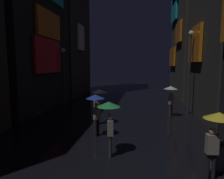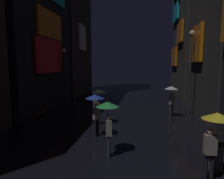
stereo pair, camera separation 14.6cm
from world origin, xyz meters
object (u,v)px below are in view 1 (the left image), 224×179
(pedestrian_midstreet_left_black, at_px, (98,97))
(pedestrian_near_crossing_green, at_px, (109,114))
(streetlamp_right_far, at_px, (190,63))
(streetlamp_left_far, at_px, (64,69))
(pedestrian_midstreet_centre_clear, at_px, (171,93))
(pedestrian_foreground_right_yellow, at_px, (217,127))
(trash_bin, at_px, (217,155))
(pedestrian_foreground_left_blue, at_px, (96,104))
(bicycle_parked_at_storefront, at_px, (38,116))

(pedestrian_midstreet_left_black, relative_size, pedestrian_near_crossing_green, 1.00)
(streetlamp_right_far, bearing_deg, streetlamp_left_far, 170.76)
(pedestrian_near_crossing_green, distance_m, streetlamp_right_far, 8.89)
(pedestrian_midstreet_centre_clear, relative_size, streetlamp_left_far, 0.43)
(pedestrian_midstreet_centre_clear, height_order, streetlamp_right_far, streetlamp_right_far)
(pedestrian_foreground_right_yellow, bearing_deg, pedestrian_midstreet_centre_clear, 92.44)
(pedestrian_foreground_right_yellow, bearing_deg, trash_bin, 65.68)
(streetlamp_right_far, relative_size, streetlamp_left_far, 1.19)
(pedestrian_foreground_left_blue, xyz_separation_m, pedestrian_midstreet_left_black, (-0.33, 2.03, 0.00))
(pedestrian_foreground_left_blue, xyz_separation_m, pedestrian_near_crossing_green, (0.97, -1.88, 0.00))
(pedestrian_midstreet_left_black, relative_size, bicycle_parked_at_storefront, 1.17)
(bicycle_parked_at_storefront, xyz_separation_m, streetlamp_right_far, (9.60, 3.57, 3.25))
(streetlamp_left_far, bearing_deg, trash_bin, -45.48)
(streetlamp_right_far, height_order, trash_bin, streetlamp_right_far)
(pedestrian_midstreet_centre_clear, height_order, pedestrian_near_crossing_green, same)
(pedestrian_foreground_right_yellow, bearing_deg, pedestrian_foreground_left_blue, 145.45)
(pedestrian_foreground_right_yellow, xyz_separation_m, streetlamp_right_far, (1.04, 8.58, 1.97))
(pedestrian_near_crossing_green, bearing_deg, bicycle_parked_at_storefront, 143.07)
(trash_bin, bearing_deg, pedestrian_midstreet_left_black, 139.63)
(pedestrian_near_crossing_green, height_order, streetlamp_left_far, streetlamp_left_far)
(pedestrian_foreground_right_yellow, bearing_deg, streetlamp_right_far, 83.11)
(bicycle_parked_at_storefront, relative_size, trash_bin, 1.95)
(streetlamp_left_far, relative_size, trash_bin, 5.32)
(pedestrian_near_crossing_green, xyz_separation_m, streetlamp_left_far, (-5.50, 9.03, 1.47))
(streetlamp_right_far, distance_m, trash_bin, 8.48)
(pedestrian_midstreet_centre_clear, relative_size, pedestrian_near_crossing_green, 1.00)
(bicycle_parked_at_storefront, height_order, streetlamp_left_far, streetlamp_left_far)
(pedestrian_midstreet_centre_clear, xyz_separation_m, pedestrian_near_crossing_green, (-3.15, -6.37, 0.00))
(pedestrian_midstreet_left_black, bearing_deg, pedestrian_foreground_left_blue, -80.70)
(pedestrian_near_crossing_green, relative_size, trash_bin, 2.28)
(pedestrian_midstreet_centre_clear, distance_m, pedestrian_foreground_right_yellow, 7.55)
(pedestrian_foreground_left_blue, xyz_separation_m, streetlamp_right_far, (5.47, 5.52, 1.97))
(pedestrian_foreground_left_blue, height_order, pedestrian_midstreet_left_black, same)
(pedestrian_near_crossing_green, bearing_deg, pedestrian_midstreet_centre_clear, 63.71)
(pedestrian_midstreet_left_black, xyz_separation_m, streetlamp_left_far, (-4.20, 5.12, 1.47))
(pedestrian_near_crossing_green, relative_size, streetlamp_right_far, 0.36)
(pedestrian_midstreet_left_black, xyz_separation_m, pedestrian_foreground_right_yellow, (4.77, -5.08, 0.00))
(bicycle_parked_at_storefront, bearing_deg, pedestrian_midstreet_left_black, 1.26)
(pedestrian_midstreet_left_black, height_order, bicycle_parked_at_storefront, pedestrian_midstreet_left_black)
(bicycle_parked_at_storefront, bearing_deg, streetlamp_left_far, 94.42)
(pedestrian_foreground_left_blue, height_order, pedestrian_near_crossing_green, same)
(pedestrian_midstreet_centre_clear, bearing_deg, streetlamp_right_far, 37.23)
(pedestrian_foreground_right_yellow, relative_size, streetlamp_right_far, 0.36)
(pedestrian_foreground_right_yellow, relative_size, pedestrian_near_crossing_green, 1.00)
(bicycle_parked_at_storefront, relative_size, streetlamp_right_far, 0.31)
(streetlamp_right_far, bearing_deg, pedestrian_near_crossing_green, -121.32)
(pedestrian_midstreet_centre_clear, xyz_separation_m, streetlamp_right_far, (1.36, 1.03, 1.97))
(pedestrian_foreground_left_blue, height_order, bicycle_parked_at_storefront, pedestrian_foreground_left_blue)
(pedestrian_near_crossing_green, distance_m, trash_bin, 4.01)
(pedestrian_near_crossing_green, bearing_deg, streetlamp_right_far, 58.68)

